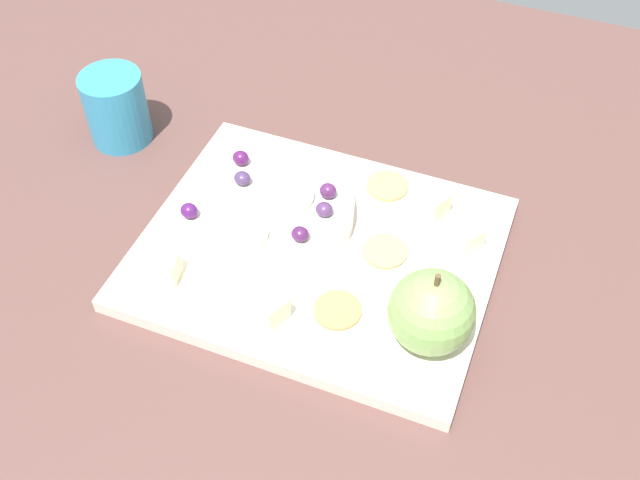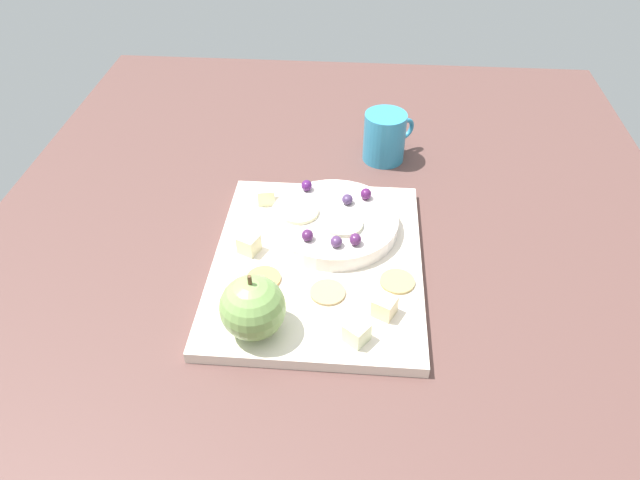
{
  "view_description": "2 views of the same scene",
  "coord_description": "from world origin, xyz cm",
  "px_view_note": "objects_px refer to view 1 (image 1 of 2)",
  "views": [
    {
      "loc": [
        21.04,
        -49.15,
        64.63
      ],
      "look_at": [
        3.29,
        -3.81,
        9.45
      ],
      "focal_mm": 42.29,
      "sensor_mm": 36.0,
      "label": 1
    },
    {
      "loc": [
        62.35,
        3.11,
        60.91
      ],
      "look_at": [
        1.22,
        -1.6,
        8.37
      ],
      "focal_mm": 32.74,
      "sensor_mm": 36.0,
      "label": 2
    }
  ],
  "objects_px": {
    "cracker_1": "(384,254)",
    "apple_slice_1": "(287,196)",
    "cheese_cube_0": "(271,308)",
    "cheese_cube_1": "(434,203)",
    "cracker_2": "(338,310)",
    "grape_1": "(242,178)",
    "grape_4": "(241,158)",
    "cheese_cube_3": "(165,268)",
    "grape_3": "(300,234)",
    "cup": "(116,107)",
    "platter": "(318,253)",
    "grape_5": "(324,209)",
    "cheese_cube_2": "(467,237)",
    "apple_whole": "(431,312)",
    "apple_slice_0": "(240,234)",
    "grape_0": "(189,211)",
    "grape_2": "(328,191)",
    "serving_dish": "(263,213)",
    "cracker_0": "(387,186)"
  },
  "relations": [
    {
      "from": "cheese_cube_3",
      "to": "cracker_2",
      "type": "bearing_deg",
      "value": 7.23
    },
    {
      "from": "grape_0",
      "to": "grape_1",
      "type": "xyz_separation_m",
      "value": [
        0.03,
        0.06,
        -0.0
      ]
    },
    {
      "from": "grape_0",
      "to": "cracker_0",
      "type": "bearing_deg",
      "value": 38.92
    },
    {
      "from": "grape_0",
      "to": "apple_slice_0",
      "type": "distance_m",
      "value": 0.06
    },
    {
      "from": "cheese_cube_3",
      "to": "grape_3",
      "type": "height_order",
      "value": "grape_3"
    },
    {
      "from": "grape_0",
      "to": "cheese_cube_1",
      "type": "bearing_deg",
      "value": 27.67
    },
    {
      "from": "cheese_cube_0",
      "to": "apple_slice_0",
      "type": "bearing_deg",
      "value": 133.78
    },
    {
      "from": "grape_3",
      "to": "cup",
      "type": "relative_size",
      "value": 0.2
    },
    {
      "from": "cheese_cube_0",
      "to": "grape_5",
      "type": "height_order",
      "value": "grape_5"
    },
    {
      "from": "cracker_0",
      "to": "grape_0",
      "type": "distance_m",
      "value": 0.22
    },
    {
      "from": "grape_2",
      "to": "cup",
      "type": "relative_size",
      "value": 0.2
    },
    {
      "from": "grape_1",
      "to": "cup",
      "type": "relative_size",
      "value": 0.2
    },
    {
      "from": "apple_whole",
      "to": "grape_1",
      "type": "height_order",
      "value": "apple_whole"
    },
    {
      "from": "cheese_cube_2",
      "to": "grape_2",
      "type": "distance_m",
      "value": 0.15
    },
    {
      "from": "serving_dish",
      "to": "apple_slice_1",
      "type": "relative_size",
      "value": 3.33
    },
    {
      "from": "apple_whole",
      "to": "platter",
      "type": "bearing_deg",
      "value": 154.0
    },
    {
      "from": "grape_1",
      "to": "grape_4",
      "type": "relative_size",
      "value": 1.0
    },
    {
      "from": "platter",
      "to": "cracker_1",
      "type": "distance_m",
      "value": 0.07
    },
    {
      "from": "serving_dish",
      "to": "grape_2",
      "type": "relative_size",
      "value": 10.33
    },
    {
      "from": "cheese_cube_1",
      "to": "cracker_2",
      "type": "bearing_deg",
      "value": -106.97
    },
    {
      "from": "cheese_cube_2",
      "to": "grape_3",
      "type": "distance_m",
      "value": 0.17
    },
    {
      "from": "apple_slice_1",
      "to": "apple_slice_0",
      "type": "bearing_deg",
      "value": -109.28
    },
    {
      "from": "cheese_cube_0",
      "to": "grape_2",
      "type": "bearing_deg",
      "value": 90.01
    },
    {
      "from": "cracker_1",
      "to": "grape_0",
      "type": "height_order",
      "value": "grape_0"
    },
    {
      "from": "cheese_cube_2",
      "to": "cheese_cube_3",
      "type": "height_order",
      "value": "same"
    },
    {
      "from": "cracker_2",
      "to": "apple_slice_0",
      "type": "bearing_deg",
      "value": 163.02
    },
    {
      "from": "grape_1",
      "to": "grape_4",
      "type": "distance_m",
      "value": 0.03
    },
    {
      "from": "cheese_cube_1",
      "to": "grape_5",
      "type": "height_order",
      "value": "grape_5"
    },
    {
      "from": "grape_4",
      "to": "grape_5",
      "type": "xyz_separation_m",
      "value": [
        0.11,
        -0.04,
        -0.0
      ]
    },
    {
      "from": "cheese_cube_3",
      "to": "grape_1",
      "type": "bearing_deg",
      "value": 78.79
    },
    {
      "from": "cheese_cube_3",
      "to": "grape_3",
      "type": "bearing_deg",
      "value": 33.85
    },
    {
      "from": "cracker_2",
      "to": "grape_0",
      "type": "height_order",
      "value": "grape_0"
    },
    {
      "from": "cheese_cube_2",
      "to": "cheese_cube_1",
      "type": "bearing_deg",
      "value": 143.16
    },
    {
      "from": "cracker_1",
      "to": "apple_slice_1",
      "type": "distance_m",
      "value": 0.12
    },
    {
      "from": "cracker_0",
      "to": "cracker_1",
      "type": "relative_size",
      "value": 1.0
    },
    {
      "from": "serving_dish",
      "to": "grape_4",
      "type": "height_order",
      "value": "grape_4"
    },
    {
      "from": "cheese_cube_0",
      "to": "apple_slice_0",
      "type": "distance_m",
      "value": 0.09
    },
    {
      "from": "cheese_cube_0",
      "to": "cheese_cube_3",
      "type": "xyz_separation_m",
      "value": [
        -0.12,
        0.01,
        0.0
      ]
    },
    {
      "from": "cracker_1",
      "to": "grape_3",
      "type": "bearing_deg",
      "value": -159.4
    },
    {
      "from": "cracker_2",
      "to": "apple_whole",
      "type": "bearing_deg",
      "value": 1.72
    },
    {
      "from": "apple_slice_1",
      "to": "cheese_cube_0",
      "type": "bearing_deg",
      "value": -73.38
    },
    {
      "from": "cheese_cube_0",
      "to": "cup",
      "type": "height_order",
      "value": "cup"
    },
    {
      "from": "grape_0",
      "to": "grape_4",
      "type": "distance_m",
      "value": 0.09
    },
    {
      "from": "apple_slice_1",
      "to": "cheese_cube_3",
      "type": "bearing_deg",
      "value": -122.32
    },
    {
      "from": "platter",
      "to": "grape_5",
      "type": "bearing_deg",
      "value": 97.01
    },
    {
      "from": "cheese_cube_0",
      "to": "grape_1",
      "type": "relative_size",
      "value": 1.42
    },
    {
      "from": "apple_whole",
      "to": "cheese_cube_2",
      "type": "bearing_deg",
      "value": 87.24
    },
    {
      "from": "cheese_cube_3",
      "to": "cracker_2",
      "type": "height_order",
      "value": "cheese_cube_3"
    },
    {
      "from": "grape_2",
      "to": "grape_5",
      "type": "bearing_deg",
      "value": -77.69
    },
    {
      "from": "cheese_cube_0",
      "to": "platter",
      "type": "bearing_deg",
      "value": 84.84
    }
  ]
}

